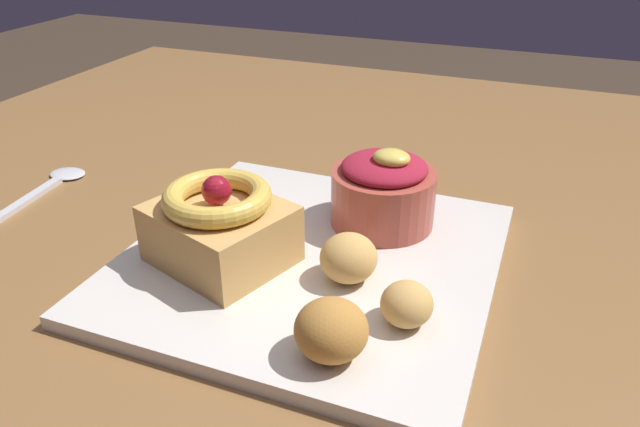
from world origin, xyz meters
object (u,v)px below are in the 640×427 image
fritter_middle (349,258)px  fritter_back (331,330)px  berry_ramekin (383,191)px  spoon (52,184)px  fritter_front (407,304)px  cake_slice (220,225)px  front_plate (311,260)px

fritter_middle → fritter_back: (0.02, -0.09, 0.00)m
berry_ramekin → spoon: size_ratio=0.73×
fritter_back → spoon: fritter_back is taller
berry_ramekin → fritter_middle: berry_ramekin is taller
fritter_back → fritter_front: bearing=53.8°
cake_slice → berry_ramekin: size_ratio=1.35×
fritter_back → spoon: bearing=158.2°
fritter_middle → spoon: fritter_middle is taller
front_plate → fritter_back: fritter_back is taller
front_plate → cake_slice: size_ratio=2.37×
front_plate → spoon: size_ratio=2.33×
berry_ramekin → fritter_front: size_ratio=2.41×
front_plate → fritter_middle: size_ratio=6.48×
fritter_middle → spoon: 0.36m
front_plate → spoon: bearing=172.6°
fritter_front → spoon: size_ratio=0.30×
cake_slice → fritter_front: size_ratio=3.26×
berry_ramekin → fritter_middle: (0.00, -0.09, -0.01)m
front_plate → fritter_back: size_ratio=6.13×
berry_ramekin → spoon: berry_ramekin is taller
spoon → fritter_front: bearing=-109.5°
fritter_front → fritter_middle: fritter_middle is taller
fritter_middle → fritter_back: bearing=-78.1°
fritter_front → fritter_back: bearing=-126.2°
front_plate → cake_slice: (-0.06, -0.03, 0.04)m
front_plate → fritter_middle: bearing=-29.0°
spoon → cake_slice: bearing=-112.6°
berry_ramekin → fritter_back: size_ratio=1.91×
cake_slice → fritter_front: bearing=-8.5°
berry_ramekin → fritter_front: (0.06, -0.13, -0.02)m
fritter_back → cake_slice: bearing=148.8°
front_plate → fritter_middle: fritter_middle is taller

